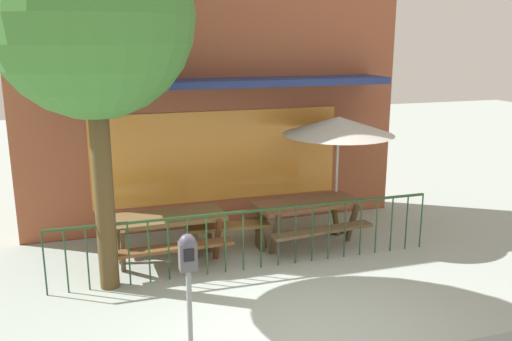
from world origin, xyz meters
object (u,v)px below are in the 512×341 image
object	(u,v)px
patio_bench	(228,232)
street_tree	(91,18)
picnic_table_left	(168,225)
patio_umbrella	(339,126)
picnic_table_right	(307,211)
parking_meter_near	(188,267)

from	to	relation	value
patio_bench	street_tree	world-z (taller)	street_tree
patio_bench	street_tree	size ratio (longest dim) A/B	0.28
picnic_table_left	patio_umbrella	bearing A→B (deg)	8.04
picnic_table_right	patio_bench	world-z (taller)	picnic_table_right
picnic_table_right	street_tree	distance (m)	4.65
picnic_table_right	patio_bench	size ratio (longest dim) A/B	1.37
patio_bench	patio_umbrella	bearing A→B (deg)	9.29
patio_umbrella	patio_bench	distance (m)	2.71
street_tree	picnic_table_right	bearing A→B (deg)	11.65
patio_umbrella	patio_bench	size ratio (longest dim) A/B	1.52
patio_umbrella	parking_meter_near	distance (m)	4.90
picnic_table_right	parking_meter_near	size ratio (longest dim) A/B	1.22
picnic_table_left	street_tree	distance (m)	3.36
patio_umbrella	picnic_table_right	bearing A→B (deg)	-150.54
patio_umbrella	street_tree	xyz separation A→B (m)	(-4.10, -1.11, 1.78)
picnic_table_right	parking_meter_near	bearing A→B (deg)	-130.39
picnic_table_left	patio_bench	world-z (taller)	picnic_table_left
street_tree	picnic_table_left	bearing A→B (deg)	35.06
parking_meter_near	street_tree	distance (m)	3.56
picnic_table_left	patio_bench	bearing A→B (deg)	5.36
picnic_table_left	parking_meter_near	xyz separation A→B (m)	(-0.21, -3.04, 0.61)
picnic_table_right	street_tree	bearing A→B (deg)	-168.35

